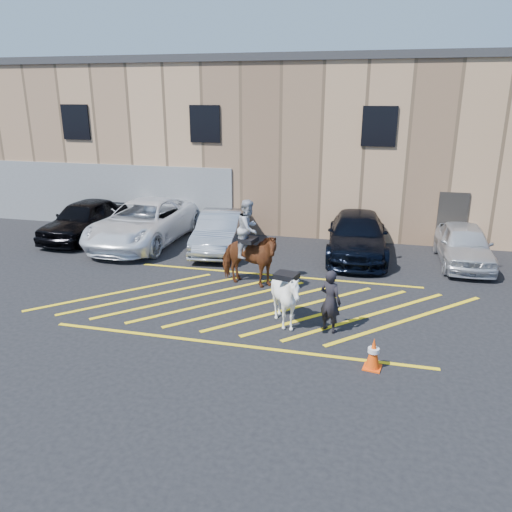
% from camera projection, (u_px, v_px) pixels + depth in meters
% --- Properties ---
extents(ground, '(90.00, 90.00, 0.00)m').
position_uv_depth(ground, '(260.00, 301.00, 14.61)').
color(ground, black).
rests_on(ground, ground).
extents(car_black_suv, '(2.07, 4.79, 1.61)m').
position_uv_depth(car_black_suv, '(85.00, 219.00, 20.78)').
color(car_black_suv, black).
rests_on(car_black_suv, ground).
extents(car_white_pickup, '(3.02, 6.24, 1.71)m').
position_uv_depth(car_white_pickup, '(144.00, 222.00, 20.07)').
color(car_white_pickup, white).
rests_on(car_white_pickup, ground).
extents(car_silver_sedan, '(2.07, 4.63, 1.48)m').
position_uv_depth(car_silver_sedan, '(221.00, 231.00, 19.23)').
color(car_silver_sedan, '#91959E').
rests_on(car_silver_sedan, ground).
extents(car_blue_suv, '(2.43, 5.38, 1.53)m').
position_uv_depth(car_blue_suv, '(357.00, 235.00, 18.56)').
color(car_blue_suv, black).
rests_on(car_blue_suv, ground).
extents(car_white_suv, '(1.80, 4.25, 1.43)m').
position_uv_depth(car_white_suv, '(464.00, 245.00, 17.57)').
color(car_white_suv, silver).
rests_on(car_white_suv, ground).
extents(handler, '(0.71, 0.63, 1.64)m').
position_uv_depth(handler, '(330.00, 301.00, 12.51)').
color(handler, black).
rests_on(handler, ground).
extents(warehouse, '(32.42, 10.20, 7.30)m').
position_uv_depth(warehouse, '(316.00, 139.00, 24.56)').
color(warehouse, tan).
rests_on(warehouse, ground).
extents(hatching_zone, '(12.60, 5.12, 0.01)m').
position_uv_depth(hatching_zone, '(257.00, 304.00, 14.33)').
color(hatching_zone, yellow).
rests_on(hatching_zone, ground).
extents(mounted_bay, '(2.23, 1.35, 2.75)m').
position_uv_depth(mounted_bay, '(249.00, 252.00, 15.45)').
color(mounted_bay, brown).
rests_on(mounted_bay, ground).
extents(saddled_white, '(1.58, 1.69, 1.58)m').
position_uv_depth(saddled_white, '(286.00, 298.00, 12.73)').
color(saddled_white, white).
rests_on(saddled_white, ground).
extents(traffic_cone, '(0.43, 0.43, 0.73)m').
position_uv_depth(traffic_cone, '(373.00, 353.00, 10.90)').
color(traffic_cone, '#FF470A').
rests_on(traffic_cone, ground).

